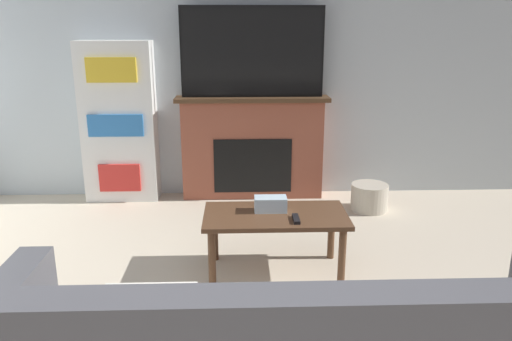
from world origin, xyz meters
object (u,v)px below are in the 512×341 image
Objects in this scene: tv at (252,52)px; storage_basket at (369,197)px; coffee_table at (275,222)px; bookshelf at (119,123)px; fireplace at (252,147)px.

tv is 3.94× the size of storage_basket.
coffee_table is 0.64× the size of bookshelf.
bookshelf is at bearing 170.12° from storage_basket.
fireplace reaches higher than coffee_table.
fireplace is 0.96× the size of bookshelf.
fireplace reaches higher than storage_basket.
fireplace is at bearing 158.13° from storage_basket.
bookshelf is (-1.27, -0.02, 0.26)m from fireplace.
storage_basket is at bearing -20.95° from tv.
tv is (-0.00, -0.02, 0.91)m from fireplace.
coffee_table is 1.54m from storage_basket.
storage_basket is (1.07, -0.41, -1.29)m from tv.
storage_basket is (0.96, 1.17, -0.24)m from coffee_table.
storage_basket is (2.35, -0.41, -0.64)m from bookshelf.
fireplace is 4.33× the size of storage_basket.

